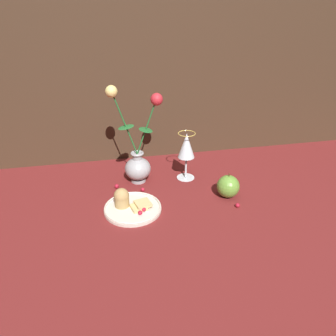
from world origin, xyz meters
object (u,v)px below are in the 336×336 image
(plate_with_pastries, at_px, (130,205))
(apple_beside_vase, at_px, (228,186))
(vase, at_px, (138,158))
(wine_glass, at_px, (186,148))

(plate_with_pastries, distance_m, apple_beside_vase, 0.35)
(vase, height_order, plate_with_pastries, vase)
(plate_with_pastries, bearing_deg, wine_glass, 37.17)
(wine_glass, bearing_deg, plate_with_pastries, -142.83)
(wine_glass, relative_size, apple_beside_vase, 2.03)
(wine_glass, height_order, apple_beside_vase, wine_glass)
(plate_with_pastries, xyz_separation_m, apple_beside_vase, (0.35, 0.02, 0.02))
(plate_with_pastries, bearing_deg, vase, 75.06)
(vase, distance_m, apple_beside_vase, 0.35)
(plate_with_pastries, height_order, wine_glass, wine_glass)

